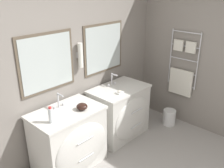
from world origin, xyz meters
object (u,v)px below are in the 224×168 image
Objects in this scene: vanity_right at (121,112)px; toiletry_bottle at (51,115)px; waste_bin at (169,117)px; amenity_bowl at (82,107)px; vanity_left at (70,140)px.

vanity_right is 4.44× the size of toiletry_bottle.
waste_bin is at bearing -9.25° from toiletry_bottle.
amenity_bowl is at bearing -2.52° from toiletry_bottle.
toiletry_bottle is (-1.31, -0.06, 0.51)m from vanity_right.
toiletry_bottle reaches higher than vanity_right.
toiletry_bottle is at bearing 177.48° from amenity_bowl.
vanity_right is at bearing 0.00° from vanity_left.
vanity_right is 1.40m from toiletry_bottle.
vanity_left is 1.02m from vanity_right.
vanity_left is 1.92m from waste_bin.
vanity_left is 6.39× the size of amenity_bowl.
vanity_left reaches higher than waste_bin.
amenity_bowl is 0.53× the size of waste_bin.
vanity_left is 0.59m from toiletry_bottle.
waste_bin is (2.15, -0.35, -0.79)m from toiletry_bottle.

